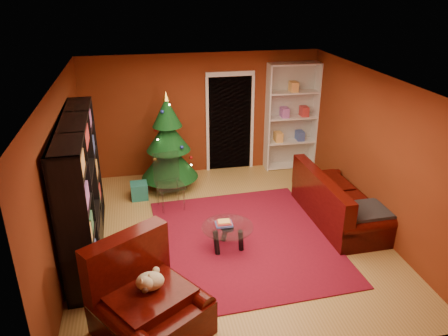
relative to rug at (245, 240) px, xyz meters
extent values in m
cube|color=#A07D3F|center=(-0.22, 0.24, -0.03)|extent=(5.00, 5.50, 0.05)
cube|color=silver|center=(-0.22, 0.24, 2.62)|extent=(5.00, 5.50, 0.05)
cube|color=maroon|center=(-0.22, 3.01, 1.29)|extent=(5.00, 0.05, 2.60)
cube|color=maroon|center=(-2.75, 0.24, 1.29)|extent=(0.05, 5.50, 2.60)
cube|color=maroon|center=(2.30, 0.24, 1.29)|extent=(0.05, 5.50, 2.60)
cube|color=maroon|center=(0.00, 0.00, 0.00)|extent=(2.94, 3.39, 0.02)
cube|color=#1B6F67|center=(-1.67, 1.87, 0.15)|extent=(0.34, 0.34, 0.32)
cube|color=#1D5629|center=(-1.16, 2.35, 0.12)|extent=(0.26, 0.26, 0.25)
camera|label=1|loc=(-1.54, -5.96, 3.98)|focal=35.00mm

